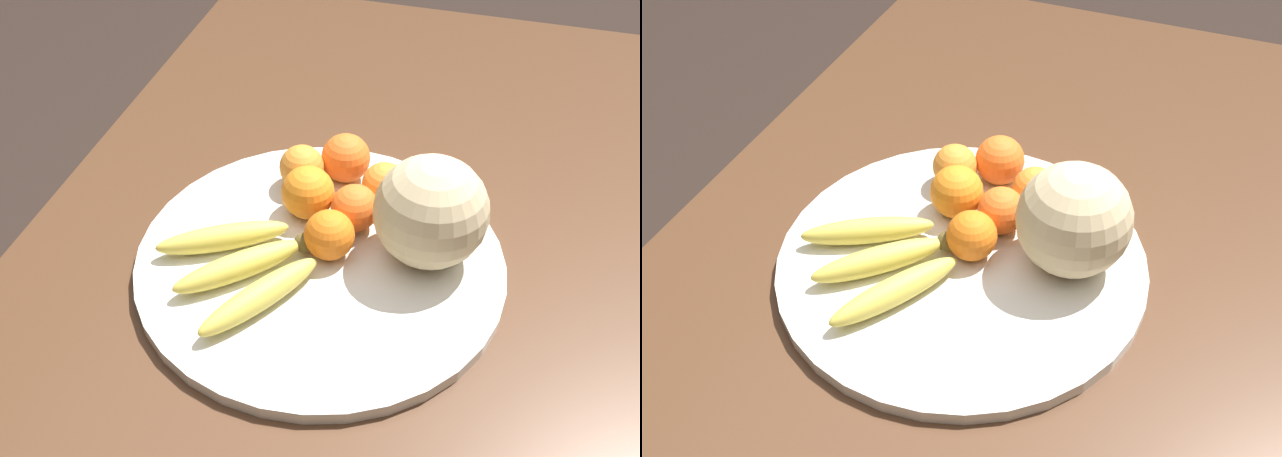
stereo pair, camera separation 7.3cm
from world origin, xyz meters
The scene contains 10 objects.
kitchen_table centered at (0.00, 0.00, 0.63)m, with size 1.52×0.87×0.72m.
fruit_bowl centered at (-0.02, 0.02, 0.74)m, with size 0.48×0.48×0.02m.
melon centered at (0.03, -0.11, 0.82)m, with size 0.15×0.15×0.15m.
banana_bunch centered at (-0.07, 0.10, 0.76)m, with size 0.23×0.23×0.04m.
orange_front_left centered at (0.12, 0.08, 0.78)m, with size 0.06×0.06×0.06m.
orange_front_right centered at (0.11, -0.04, 0.77)m, with size 0.06×0.06×0.06m.
orange_mid_center centered at (0.06, 0.06, 0.78)m, with size 0.07×0.07×0.07m.
orange_back_left centered at (-0.01, 0.01, 0.78)m, with size 0.07×0.07×0.07m.
orange_back_right centered at (0.15, 0.03, 0.78)m, with size 0.07×0.07×0.07m.
orange_top_small centered at (0.05, -0.01, 0.78)m, with size 0.06×0.06×0.06m.
Camera 2 is at (-0.66, -0.24, 1.43)m, focal length 42.00 mm.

